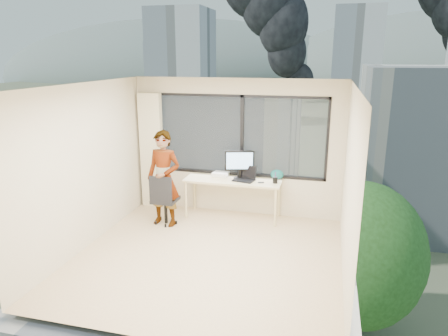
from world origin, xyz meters
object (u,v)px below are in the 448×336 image
(chair, at_px, (165,198))
(person, at_px, (164,179))
(desk, at_px, (233,198))
(laptop, at_px, (244,174))
(game_console, at_px, (221,174))
(handbag, at_px, (277,174))
(monitor, at_px, (239,165))

(chair, bearing_deg, person, -85.09)
(desk, distance_m, laptop, 0.54)
(desk, xyz_separation_m, game_console, (-0.28, 0.18, 0.41))
(person, bearing_deg, laptop, 30.45)
(game_console, height_order, laptop, laptop)
(chair, distance_m, handbag, 2.12)
(desk, bearing_deg, person, -150.50)
(person, distance_m, laptop, 1.47)
(person, bearing_deg, handbag, 29.92)
(desk, height_order, laptop, laptop)
(handbag, bearing_deg, person, -142.35)
(chair, xyz_separation_m, game_console, (0.84, 0.77, 0.30))
(chair, height_order, laptop, laptop)
(game_console, relative_size, handbag, 1.19)
(desk, relative_size, person, 1.04)
(person, height_order, monitor, person)
(person, xyz_separation_m, monitor, (1.23, 0.71, 0.16))
(laptop, bearing_deg, person, -142.66)
(monitor, distance_m, laptop, 0.21)
(game_console, bearing_deg, person, -129.76)
(game_console, xyz_separation_m, laptop, (0.50, -0.21, 0.09))
(person, relative_size, handbag, 7.15)
(laptop, distance_m, handbag, 0.63)
(chair, distance_m, monitor, 1.50)
(desk, xyz_separation_m, laptop, (0.22, -0.02, 0.50))
(game_console, distance_m, laptop, 0.55)
(desk, height_order, handbag, handbag)
(laptop, relative_size, handbag, 1.64)
(monitor, bearing_deg, laptop, -60.25)
(chair, distance_m, game_console, 1.18)
(desk, bearing_deg, laptop, -6.46)
(chair, height_order, handbag, chair)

